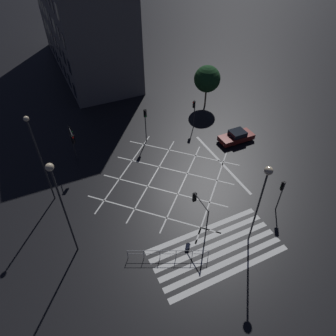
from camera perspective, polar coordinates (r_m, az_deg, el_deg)
ground_plane at (r=31.51m, az=0.00°, el=-2.26°), size 200.00×200.00×0.00m
road_markings at (r=28.03m, az=6.20°, el=-9.72°), size 16.51×20.22×0.01m
office_building at (r=56.08m, az=-16.64°, el=27.73°), size 10.06×29.23×20.05m
traffic_light_median_north at (r=35.18m, az=-4.32°, el=9.26°), size 0.36×0.39×4.40m
traffic_light_nw_main at (r=33.82m, az=-17.97°, el=5.84°), size 0.39×0.36×4.47m
traffic_light_ne_main at (r=38.04m, az=4.97°, el=11.18°), size 0.39×0.36×3.84m
traffic_light_se_cross at (r=28.72m, az=20.79°, el=-3.95°), size 0.36×0.39×3.53m
traffic_light_nw_cross at (r=32.84m, az=-17.63°, el=4.97°), size 0.36×1.92×4.52m
traffic_light_median_south at (r=25.23m, az=6.02°, el=-7.53°), size 0.36×2.49×3.79m
street_lamp_east at (r=22.05m, az=-20.14°, el=-4.47°), size 0.55×0.55×9.40m
street_lamp_west at (r=27.93m, az=-23.60°, el=3.16°), size 0.44×0.44×9.31m
street_lamp_far at (r=22.72m, az=17.79°, el=-3.40°), size 0.63×0.63×8.27m
street_tree_near at (r=42.74m, az=7.47°, el=16.47°), size 3.60×3.60×5.85m
waiting_car at (r=37.45m, az=12.91°, el=5.87°), size 4.33×1.82×1.37m
pedestrian_railing at (r=24.99m, az=0.00°, el=-15.92°), size 5.95×2.84×1.05m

